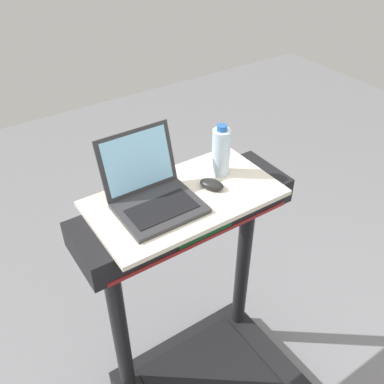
# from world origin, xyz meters

# --- Properties ---
(desk_board) EXTENTS (0.73, 0.41, 0.02)m
(desk_board) POSITION_xyz_m (0.00, 0.70, 1.14)
(desk_board) COLOR beige
(desk_board) RESTS_ON treadmill_base
(laptop) EXTENTS (0.30, 0.31, 0.25)m
(laptop) POSITION_xyz_m (-0.12, 0.73, 1.20)
(laptop) COLOR #2D2D30
(laptop) RESTS_ON desk_board
(computer_mouse) EXTENTS (0.10, 0.12, 0.03)m
(computer_mouse) POSITION_xyz_m (0.12, 0.69, 1.17)
(computer_mouse) COLOR black
(computer_mouse) RESTS_ON desk_board
(water_bottle) EXTENTS (0.07, 0.07, 0.22)m
(water_bottle) POSITION_xyz_m (0.21, 0.75, 1.26)
(water_bottle) COLOR silver
(water_bottle) RESTS_ON desk_board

